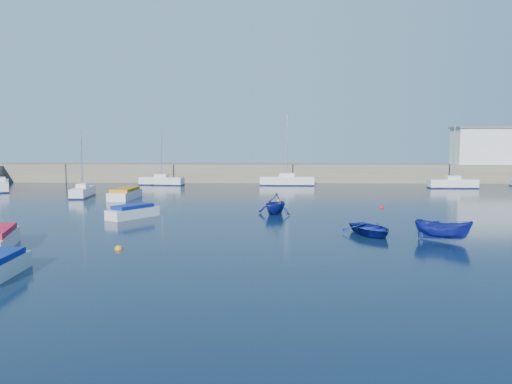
{
  "coord_description": "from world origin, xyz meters",
  "views": [
    {
      "loc": [
        -1.06,
        -25.77,
        5.76
      ],
      "look_at": [
        -2.3,
        15.49,
        1.6
      ],
      "focal_mm": 35.0,
      "sensor_mm": 36.0,
      "label": 1
    }
  ],
  "objects_px": {
    "dinghy_left": "(275,204)",
    "motorboat_2": "(125,194)",
    "sailboat_3": "(83,192)",
    "sailboat_6": "(287,180)",
    "harbor_office": "(490,147)",
    "motorboat_1": "(133,212)",
    "dinghy_right": "(443,230)",
    "sailboat_5": "(162,181)",
    "dinghy_center": "(371,229)",
    "sailboat_7": "(453,183)"
  },
  "relations": [
    {
      "from": "sailboat_3",
      "to": "dinghy_center",
      "type": "relative_size",
      "value": 1.86
    },
    {
      "from": "sailboat_7",
      "to": "dinghy_center",
      "type": "xyz_separation_m",
      "value": [
        -16.54,
        -32.09,
        -0.23
      ]
    },
    {
      "from": "sailboat_3",
      "to": "dinghy_right",
      "type": "relative_size",
      "value": 2.12
    },
    {
      "from": "sailboat_7",
      "to": "dinghy_left",
      "type": "height_order",
      "value": "sailboat_7"
    },
    {
      "from": "sailboat_5",
      "to": "sailboat_7",
      "type": "height_order",
      "value": "sailboat_7"
    },
    {
      "from": "dinghy_right",
      "to": "harbor_office",
      "type": "bearing_deg",
      "value": 3.98
    },
    {
      "from": "harbor_office",
      "to": "dinghy_right",
      "type": "relative_size",
      "value": 3.07
    },
    {
      "from": "sailboat_6",
      "to": "dinghy_center",
      "type": "xyz_separation_m",
      "value": [
        4.07,
        -35.58,
        -0.26
      ]
    },
    {
      "from": "sailboat_6",
      "to": "harbor_office",
      "type": "bearing_deg",
      "value": -77.58
    },
    {
      "from": "sailboat_6",
      "to": "dinghy_left",
      "type": "xyz_separation_m",
      "value": [
        -1.78,
        -26.63,
        0.19
      ]
    },
    {
      "from": "sailboat_6",
      "to": "dinghy_right",
      "type": "xyz_separation_m",
      "value": [
        7.92,
        -37.25,
        -0.02
      ]
    },
    {
      "from": "harbor_office",
      "to": "sailboat_7",
      "type": "xyz_separation_m",
      "value": [
        -8.31,
        -9.01,
        -4.48
      ]
    },
    {
      "from": "dinghy_center",
      "to": "dinghy_left",
      "type": "bearing_deg",
      "value": 102.47
    },
    {
      "from": "sailboat_6",
      "to": "dinghy_right",
      "type": "distance_m",
      "value": 38.08
    },
    {
      "from": "harbor_office",
      "to": "motorboat_1",
      "type": "xyz_separation_m",
      "value": [
        -41.56,
        -34.51,
        -4.62
      ]
    },
    {
      "from": "sailboat_6",
      "to": "sailboat_7",
      "type": "relative_size",
      "value": 1.19
    },
    {
      "from": "motorboat_2",
      "to": "dinghy_left",
      "type": "relative_size",
      "value": 1.73
    },
    {
      "from": "motorboat_2",
      "to": "dinghy_right",
      "type": "xyz_separation_m",
      "value": [
        24.82,
        -20.78,
        0.1
      ]
    },
    {
      "from": "dinghy_center",
      "to": "dinghy_left",
      "type": "xyz_separation_m",
      "value": [
        -5.85,
        8.95,
        0.45
      ]
    },
    {
      "from": "sailboat_3",
      "to": "dinghy_left",
      "type": "height_order",
      "value": "sailboat_3"
    },
    {
      "from": "sailboat_7",
      "to": "dinghy_right",
      "type": "relative_size",
      "value": 2.41
    },
    {
      "from": "sailboat_5",
      "to": "dinghy_center",
      "type": "bearing_deg",
      "value": -140.04
    },
    {
      "from": "sailboat_3",
      "to": "dinghy_right",
      "type": "xyz_separation_m",
      "value": [
        29.77,
        -22.31,
        0.06
      ]
    },
    {
      "from": "sailboat_7",
      "to": "dinghy_center",
      "type": "height_order",
      "value": "sailboat_7"
    },
    {
      "from": "harbor_office",
      "to": "sailboat_5",
      "type": "xyz_separation_m",
      "value": [
        -45.7,
        -5.68,
        -4.51
      ]
    },
    {
      "from": "dinghy_right",
      "to": "motorboat_2",
      "type": "bearing_deg",
      "value": 80.2
    },
    {
      "from": "sailboat_7",
      "to": "dinghy_left",
      "type": "relative_size",
      "value": 2.48
    },
    {
      "from": "sailboat_3",
      "to": "dinghy_right",
      "type": "distance_m",
      "value": 37.2
    },
    {
      "from": "sailboat_6",
      "to": "motorboat_2",
      "type": "height_order",
      "value": "sailboat_6"
    },
    {
      "from": "motorboat_2",
      "to": "dinghy_left",
      "type": "distance_m",
      "value": 18.22
    },
    {
      "from": "sailboat_3",
      "to": "sailboat_6",
      "type": "bearing_deg",
      "value": 28.09
    },
    {
      "from": "sailboat_3",
      "to": "sailboat_5",
      "type": "bearing_deg",
      "value": 64.76
    },
    {
      "from": "dinghy_left",
      "to": "dinghy_right",
      "type": "height_order",
      "value": "dinghy_left"
    },
    {
      "from": "sailboat_5",
      "to": "dinghy_center",
      "type": "relative_size",
      "value": 2.11
    },
    {
      "from": "sailboat_6",
      "to": "dinghy_center",
      "type": "height_order",
      "value": "sailboat_6"
    },
    {
      "from": "sailboat_6",
      "to": "dinghy_left",
      "type": "relative_size",
      "value": 2.96
    },
    {
      "from": "sailboat_3",
      "to": "sailboat_6",
      "type": "xyz_separation_m",
      "value": [
        21.85,
        14.94,
        0.08
      ]
    },
    {
      "from": "motorboat_2",
      "to": "dinghy_right",
      "type": "relative_size",
      "value": 1.69
    },
    {
      "from": "sailboat_7",
      "to": "dinghy_left",
      "type": "xyz_separation_m",
      "value": [
        -22.39,
        -23.13,
        0.22
      ]
    },
    {
      "from": "harbor_office",
      "to": "dinghy_center",
      "type": "bearing_deg",
      "value": -121.17
    },
    {
      "from": "motorboat_1",
      "to": "motorboat_2",
      "type": "distance_m",
      "value": 13.23
    },
    {
      "from": "sailboat_3",
      "to": "motorboat_1",
      "type": "height_order",
      "value": "sailboat_3"
    },
    {
      "from": "harbor_office",
      "to": "sailboat_3",
      "type": "xyz_separation_m",
      "value": [
        -50.77,
        -20.46,
        -4.53
      ]
    },
    {
      "from": "harbor_office",
      "to": "dinghy_center",
      "type": "height_order",
      "value": "harbor_office"
    },
    {
      "from": "motorboat_1",
      "to": "dinghy_left",
      "type": "relative_size",
      "value": 1.34
    },
    {
      "from": "dinghy_center",
      "to": "dinghy_right",
      "type": "distance_m",
      "value": 4.2
    },
    {
      "from": "motorboat_1",
      "to": "dinghy_right",
      "type": "bearing_deg",
      "value": 12.08
    },
    {
      "from": "dinghy_left",
      "to": "motorboat_2",
      "type": "bearing_deg",
      "value": 173.25
    },
    {
      "from": "sailboat_3",
      "to": "sailboat_6",
      "type": "height_order",
      "value": "sailboat_6"
    },
    {
      "from": "harbor_office",
      "to": "sailboat_6",
      "type": "relative_size",
      "value": 1.07
    }
  ]
}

